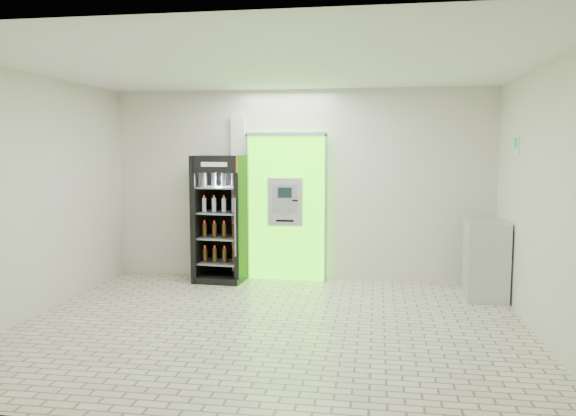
# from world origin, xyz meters

# --- Properties ---
(ground) EXTENTS (6.00, 6.00, 0.00)m
(ground) POSITION_xyz_m (0.00, 0.00, 0.00)
(ground) COLOR #BEB09E
(ground) RESTS_ON ground
(room_shell) EXTENTS (6.00, 6.00, 6.00)m
(room_shell) POSITION_xyz_m (0.00, 0.00, 1.84)
(room_shell) COLOR silver
(room_shell) RESTS_ON ground
(atm_assembly) EXTENTS (1.30, 0.24, 2.33)m
(atm_assembly) POSITION_xyz_m (-0.20, 2.41, 1.17)
(atm_assembly) COLOR #3FE908
(atm_assembly) RESTS_ON ground
(pillar) EXTENTS (0.22, 0.11, 2.60)m
(pillar) POSITION_xyz_m (-0.98, 2.45, 1.30)
(pillar) COLOR silver
(pillar) RESTS_ON ground
(beverage_cooler) EXTENTS (0.79, 0.73, 1.97)m
(beverage_cooler) POSITION_xyz_m (-1.20, 2.17, 0.95)
(beverage_cooler) COLOR black
(beverage_cooler) RESTS_ON ground
(steel_cabinet) EXTENTS (0.58, 0.84, 1.08)m
(steel_cabinet) POSITION_xyz_m (2.72, 1.74, 0.54)
(steel_cabinet) COLOR #B6B9BF
(steel_cabinet) RESTS_ON ground
(exit_sign) EXTENTS (0.02, 0.22, 0.26)m
(exit_sign) POSITION_xyz_m (2.99, 1.40, 2.12)
(exit_sign) COLOR white
(exit_sign) RESTS_ON room_shell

